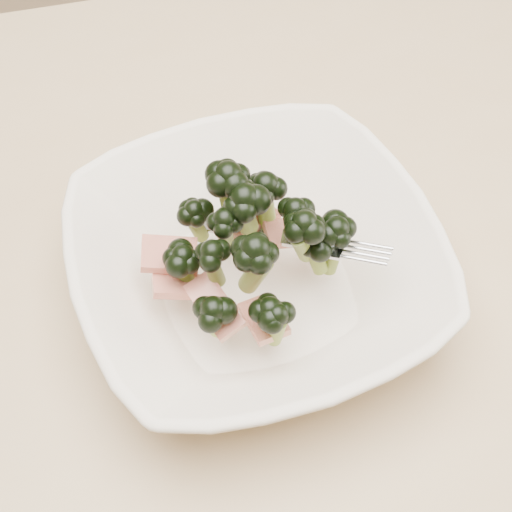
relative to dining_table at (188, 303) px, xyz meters
name	(u,v)px	position (x,y,z in m)	size (l,w,h in m)	color
ground	(217,500)	(0.00, 0.00, -0.65)	(4.00, 4.00, 0.00)	tan
dining_table	(188,303)	(0.00, 0.00, 0.00)	(1.20, 0.80, 0.75)	tan
broccoli_dish	(256,262)	(0.06, -0.06, 0.14)	(0.33, 0.33, 0.13)	beige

